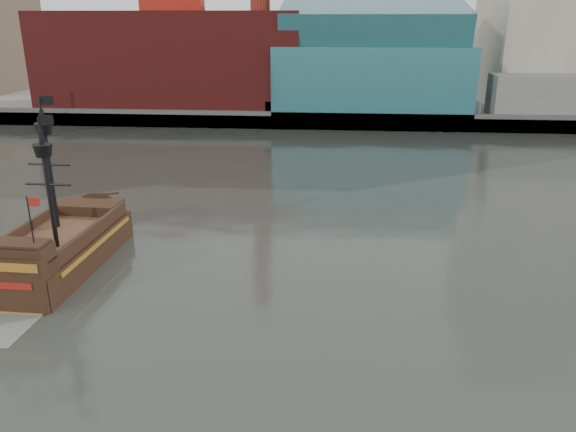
{
  "coord_description": "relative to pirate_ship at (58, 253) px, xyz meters",
  "views": [
    {
      "loc": [
        4.81,
        -22.22,
        16.01
      ],
      "look_at": [
        1.91,
        11.56,
        4.0
      ],
      "focal_mm": 35.0,
      "sensor_mm": 36.0,
      "label": 1
    }
  ],
  "objects": [
    {
      "name": "seawall",
      "position": [
        13.54,
        51.51,
        0.2
      ],
      "size": [
        220.0,
        1.0,
        2.6
      ],
      "primitive_type": "cube",
      "color": "#4C4C49",
      "rests_on": "ground"
    },
    {
      "name": "promenade_far",
      "position": [
        13.54,
        81.01,
        -0.1
      ],
      "size": [
        220.0,
        60.0,
        2.0
      ],
      "primitive_type": "cube",
      "color": "slate",
      "rests_on": "ground"
    },
    {
      "name": "pirate_ship",
      "position": [
        0.0,
        0.0,
        0.0
      ],
      "size": [
        5.57,
        16.3,
        12.09
      ],
      "rotation": [
        0.0,
        0.0,
        -0.03
      ],
      "color": "black",
      "rests_on": "ground"
    },
    {
      "name": "ground",
      "position": [
        13.54,
        -10.99,
        -1.1
      ],
      "size": [
        400.0,
        400.0,
        0.0
      ],
      "primitive_type": "plane",
      "color": "#2D2F29",
      "rests_on": "ground"
    }
  ]
}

